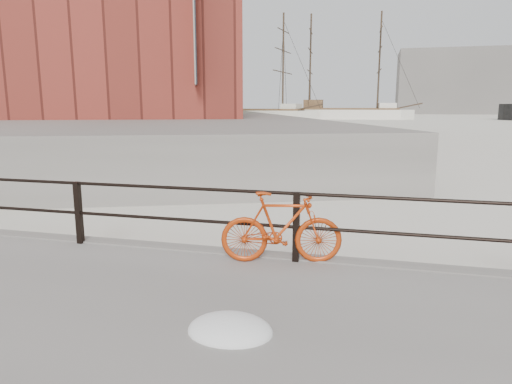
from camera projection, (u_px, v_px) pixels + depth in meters
The scene contains 11 objects.
far_quay at pixel (164, 114), 83.92m from camera, with size 24.00×150.00×1.80m, color gray.
bicycle at pixel (281, 227), 6.35m from camera, with size 1.69×0.25×1.02m, color #B7350C.
schooner_mid at pixel (342, 119), 84.21m from camera, with size 27.01×11.43×19.60m, color silver, non-canonical shape.
schooner_left at pixel (253, 119), 83.81m from camera, with size 25.18×11.45×19.05m, color beige, non-canonical shape.
workboat_near at pixel (98, 135), 38.69m from camera, with size 12.39×4.13×7.00m, color black, non-canonical shape.
workboat_far at pixel (141, 128), 50.53m from camera, with size 11.05×3.82×7.00m, color black, non-canonical shape.
apartment_mustard at pixel (122, 8), 49.28m from camera, with size 22.00×15.00×22.20m, color gold.
apartment_cream at pixel (144, 41), 71.76m from camera, with size 20.00×15.00×21.20m, color beige.
apartment_grey at pixel (155, 51), 92.99m from camera, with size 22.00×15.00×23.20m, color gray.
apartment_brick at pixel (163, 65), 115.56m from camera, with size 24.00×15.00×21.20m, color brown.
industrial_west at pixel (455, 82), 132.57m from camera, with size 32.00×18.00×18.00m, color gray.
Camera 1 is at (-2.52, -6.30, 2.54)m, focal length 32.00 mm.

